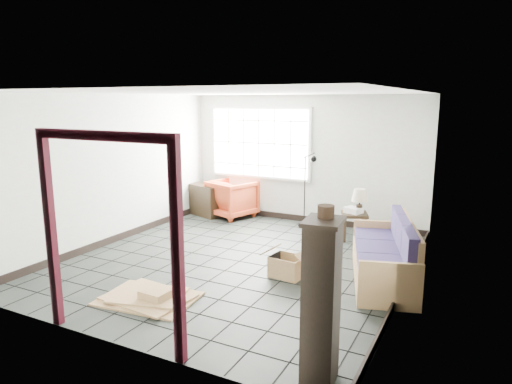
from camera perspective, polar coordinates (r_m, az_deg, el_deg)
The scene contains 15 objects.
ground at distance 7.25m, azimuth -2.08°, elevation -8.66°, with size 5.50×5.50×0.00m, color black.
room_shell at distance 6.89m, azimuth -2.06°, elevation 4.66°, with size 5.02×5.52×2.61m.
window_panel at distance 9.71m, azimuth 0.44°, elevation 6.15°, with size 2.32×0.08×1.52m.
doorway_trim at distance 4.78m, azimuth -18.13°, elevation -2.55°, with size 1.80×0.08×2.20m.
futon_sofa at distance 6.69m, azimuth 16.10°, elevation -7.96°, with size 1.29×2.13×0.89m.
armchair at distance 9.86m, azimuth -2.99°, elevation -0.58°, with size 0.86×0.81×0.89m, color maroon.
side_table at distance 8.42m, azimuth 12.20°, elevation -3.15°, with size 0.58×0.58×0.50m.
table_lamp at distance 8.35m, azimuth 12.84°, elevation -0.53°, with size 0.34×0.34×0.44m.
projector at distance 8.39m, azimuth 12.08°, elevation -2.23°, with size 0.35×0.31×0.10m.
floor_lamp at distance 9.00m, azimuth 6.58°, elevation 0.55°, with size 0.40×0.30×1.51m.
console_shelf at distance 10.06m, azimuth -6.46°, elevation -1.01°, with size 0.93×0.61×0.68m.
tall_shelf at distance 4.11m, azimuth 8.16°, elevation -13.41°, with size 0.36×0.44×1.50m.
pot at distance 3.91m, azimuth 8.73°, elevation -2.42°, with size 0.19×0.19×0.11m.
open_box at distance 6.63m, azimuth 3.93°, elevation -9.26°, with size 0.77×0.43×0.41m.
cardboard_pile at distance 6.07m, azimuth -13.18°, elevation -12.63°, with size 1.26×0.95×0.17m.
Camera 1 is at (3.32, -5.95, 2.48)m, focal length 32.00 mm.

